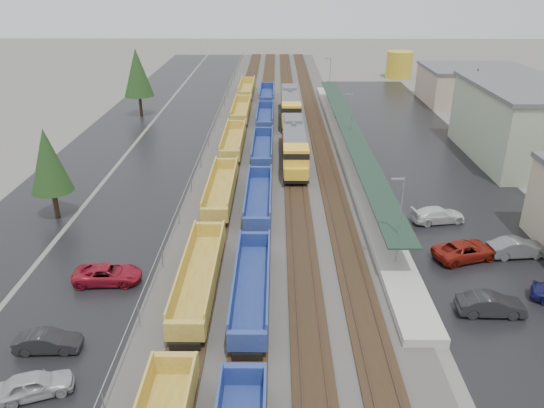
% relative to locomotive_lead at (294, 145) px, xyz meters
% --- Properties ---
extents(ballast_strip, '(20.00, 160.00, 0.08)m').
position_rel_locomotive_lead_xyz_m(ballast_strip, '(-2.00, 13.87, -2.28)').
color(ballast_strip, '#302D2B').
rests_on(ballast_strip, ground).
extents(trackbed, '(14.60, 160.00, 0.22)m').
position_rel_locomotive_lead_xyz_m(trackbed, '(-2.00, 13.87, -2.17)').
color(trackbed, black).
rests_on(trackbed, ground).
extents(west_parking_lot, '(10.00, 160.00, 0.02)m').
position_rel_locomotive_lead_xyz_m(west_parking_lot, '(-17.00, 13.87, -2.31)').
color(west_parking_lot, black).
rests_on(west_parking_lot, ground).
extents(west_road, '(9.00, 160.00, 0.02)m').
position_rel_locomotive_lead_xyz_m(west_road, '(-27.00, 13.87, -2.31)').
color(west_road, black).
rests_on(west_road, ground).
extents(east_commuter_lot, '(16.00, 100.00, 0.02)m').
position_rel_locomotive_lead_xyz_m(east_commuter_lot, '(17.00, 3.87, -2.31)').
color(east_commuter_lot, black).
rests_on(east_commuter_lot, ground).
extents(station_platform, '(3.00, 80.00, 8.00)m').
position_rel_locomotive_lead_xyz_m(station_platform, '(7.50, 3.87, -1.59)').
color(station_platform, '#9E9B93').
rests_on(station_platform, ground).
extents(chainlink_fence, '(0.08, 160.04, 2.02)m').
position_rel_locomotive_lead_xyz_m(chainlink_fence, '(-11.50, 12.31, -0.71)').
color(chainlink_fence, gray).
rests_on(chainlink_fence, ground).
extents(distant_hills, '(301.00, 140.00, 25.20)m').
position_rel_locomotive_lead_xyz_m(distant_hills, '(42.79, 164.55, -2.32)').
color(distant_hills, '#56644E').
rests_on(distant_hills, ground).
extents(tree_west_near, '(3.96, 3.96, 9.00)m').
position_rel_locomotive_lead_xyz_m(tree_west_near, '(-24.00, -16.13, 3.50)').
color(tree_west_near, '#332316').
rests_on(tree_west_near, ground).
extents(tree_west_far, '(4.84, 4.84, 11.00)m').
position_rel_locomotive_lead_xyz_m(tree_west_far, '(-25.00, 23.87, 4.80)').
color(tree_west_far, '#332316').
rests_on(tree_west_far, ground).
extents(tree_east, '(4.40, 4.40, 10.00)m').
position_rel_locomotive_lead_xyz_m(tree_east, '(26.00, 11.87, 4.15)').
color(tree_east, '#332316').
rests_on(tree_east, ground).
extents(locomotive_lead, '(2.91, 19.16, 4.34)m').
position_rel_locomotive_lead_xyz_m(locomotive_lead, '(0.00, 0.00, 0.00)').
color(locomotive_lead, black).
rests_on(locomotive_lead, ground).
extents(locomotive_trail, '(2.91, 19.16, 4.34)m').
position_rel_locomotive_lead_xyz_m(locomotive_trail, '(0.00, 21.00, 0.00)').
color(locomotive_trail, black).
rests_on(locomotive_trail, ground).
extents(well_string_yellow, '(2.62, 118.60, 2.32)m').
position_rel_locomotive_lead_xyz_m(well_string_yellow, '(-8.00, -12.05, -1.16)').
color(well_string_yellow, '#A67C2E').
rests_on(well_string_yellow, ground).
extents(well_string_blue, '(2.55, 112.39, 2.26)m').
position_rel_locomotive_lead_xyz_m(well_string_blue, '(-4.00, -14.28, -1.18)').
color(well_string_blue, navy).
rests_on(well_string_blue, ground).
extents(storage_tank, '(5.84, 5.84, 5.84)m').
position_rel_locomotive_lead_xyz_m(storage_tank, '(25.45, 58.40, 0.60)').
color(storage_tank, gold).
rests_on(storage_tank, ground).
extents(parked_car_west_a, '(3.15, 4.66, 1.47)m').
position_rel_locomotive_lead_xyz_m(parked_car_west_a, '(-16.04, -40.40, -1.59)').
color(parked_car_west_a, '#A8A8AD').
rests_on(parked_car_west_a, ground).
extents(parked_car_west_b, '(1.61, 4.20, 1.37)m').
position_rel_locomotive_lead_xyz_m(parked_car_west_b, '(-16.81, -36.50, -1.64)').
color(parked_car_west_b, black).
rests_on(parked_car_west_b, ground).
extents(parked_car_west_c, '(2.69, 5.35, 1.45)m').
position_rel_locomotive_lead_xyz_m(parked_car_west_c, '(-15.35, -28.36, -1.60)').
color(parked_car_west_c, maroon).
rests_on(parked_car_west_c, ground).
extents(parked_car_east_a, '(1.77, 4.78, 1.56)m').
position_rel_locomotive_lead_xyz_m(parked_car_east_a, '(12.97, -32.31, -1.54)').
color(parked_car_east_a, black).
rests_on(parked_car_east_a, ground).
extents(parked_car_east_b, '(4.19, 6.14, 1.56)m').
position_rel_locomotive_lead_xyz_m(parked_car_east_b, '(13.76, -24.41, -1.54)').
color(parked_car_east_b, maroon).
rests_on(parked_car_east_b, ground).
extents(parked_car_east_c, '(3.01, 5.47, 1.50)m').
position_rel_locomotive_lead_xyz_m(parked_car_east_c, '(13.44, -17.25, -1.57)').
color(parked_car_east_c, silver).
rests_on(parked_car_east_c, ground).
extents(parked_car_east_e, '(2.30, 5.05, 1.61)m').
position_rel_locomotive_lead_xyz_m(parked_car_east_e, '(18.29, -23.94, -1.52)').
color(parked_car_east_e, '#56595B').
rests_on(parked_car_east_e, ground).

